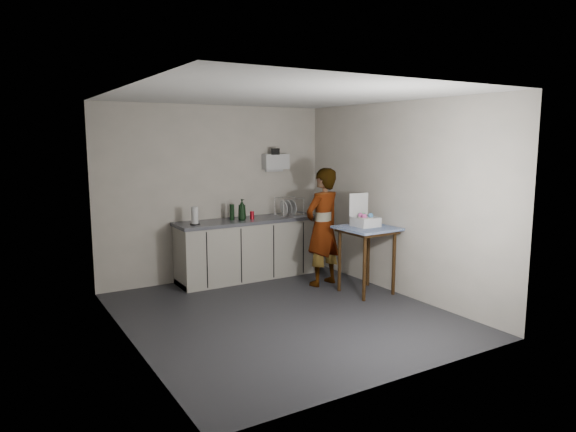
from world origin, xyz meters
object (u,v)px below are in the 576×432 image
kitchen_counter (249,250)px  dark_bottle (232,212)px  bakery_box (365,219)px  soap_bottle (242,210)px  side_table (367,236)px  standing_man (323,227)px  soda_can (252,215)px  dish_rack (289,211)px  paper_towel (195,216)px

kitchen_counter → dark_bottle: dark_bottle is taller
kitchen_counter → bakery_box: bearing=-54.5°
soap_bottle → dark_bottle: (-0.12, 0.09, -0.04)m
side_table → soap_bottle: soap_bottle is taller
standing_man → soap_bottle: 1.23m
soap_bottle → soda_can: bearing=2.6°
standing_man → dark_bottle: size_ratio=7.23×
standing_man → dish_rack: 0.87m
kitchen_counter → soda_can: size_ratio=18.79×
kitchen_counter → dish_rack: bearing=-2.6°
side_table → bakery_box: (0.02, 0.08, 0.22)m
soda_can → bakery_box: 1.73m
soap_bottle → kitchen_counter: bearing=21.9°
soda_can → dish_rack: dish_rack is taller
kitchen_counter → bakery_box: bakery_box is taller
kitchen_counter → side_table: side_table is taller
soda_can → bakery_box: size_ratio=0.27×
soda_can → standing_man: bearing=-50.0°
soap_bottle → bakery_box: bakery_box is taller
side_table → standing_man: bearing=112.2°
kitchen_counter → soda_can: (0.04, -0.05, 0.54)m
kitchen_counter → side_table: size_ratio=2.43×
paper_towel → soda_can: bearing=1.5°
side_table → paper_towel: (-1.91, 1.47, 0.23)m
dark_bottle → dish_rack: (0.95, -0.07, -0.05)m
side_table → standing_man: (-0.28, 0.65, 0.05)m
soda_can → dark_bottle: size_ratio=0.51×
bakery_box → soap_bottle: bearing=132.0°
standing_man → dish_rack: (-0.05, 0.86, 0.13)m
paper_towel → bakery_box: 2.37m
kitchen_counter → dish_rack: 0.89m
kitchen_counter → paper_towel: (-0.88, -0.07, 0.60)m
kitchen_counter → soap_bottle: bearing=-158.1°
soda_can → dish_rack: bearing=1.3°
bakery_box → dark_bottle: bearing=133.1°
side_table → bakery_box: bakery_box is taller
standing_man → bakery_box: bearing=105.1°
side_table → soda_can: (-0.99, 1.49, 0.17)m
dish_rack → bakery_box: size_ratio=0.94×
kitchen_counter → standing_man: 1.23m
dark_bottle → bakery_box: size_ratio=0.53×
dish_rack → kitchen_counter: bearing=177.4°
dark_bottle → dish_rack: size_ratio=0.57×
soap_bottle → bakery_box: 1.83m
dish_rack → bakery_box: (0.35, -1.43, 0.04)m
dark_bottle → bakery_box: 1.98m
standing_man → bakery_box: standing_man is taller
standing_man → soap_bottle: standing_man is taller
kitchen_counter → standing_man: bearing=-50.0°
paper_towel → bakery_box: size_ratio=0.57×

